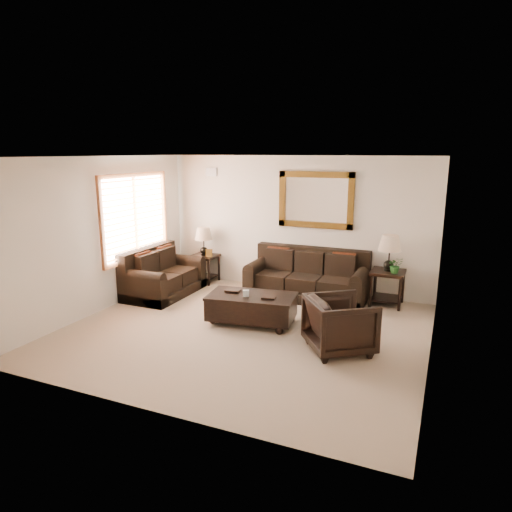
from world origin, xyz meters
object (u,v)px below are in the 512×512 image
at_px(end_table_right, 389,260).
at_px(armchair, 340,322).
at_px(coffee_table, 252,305).
at_px(end_table_left, 204,247).
at_px(sofa, 307,280).
at_px(loveseat, 162,277).

xyz_separation_m(end_table_right, armchair, (-0.34, -2.32, -0.42)).
relative_size(coffee_table, armchair, 1.74).
xyz_separation_m(end_table_left, coffee_table, (1.93, -1.84, -0.48)).
height_order(sofa, loveseat, sofa).
bearing_deg(sofa, coffee_table, -104.43).
relative_size(sofa, end_table_right, 1.74).
height_order(loveseat, end_table_right, end_table_right).
relative_size(end_table_right, coffee_table, 0.87).
height_order(loveseat, coffee_table, loveseat).
distance_m(loveseat, armchair, 4.05).
height_order(sofa, end_table_left, end_table_left).
bearing_deg(armchair, sofa, -8.37).
bearing_deg(end_table_right, loveseat, -165.59).
height_order(end_table_right, armchair, end_table_right).
bearing_deg(end_table_left, sofa, -3.33).
bearing_deg(end_table_left, end_table_right, -0.38).
relative_size(loveseat, armchair, 1.89).
bearing_deg(armchair, end_table_right, -44.19).
bearing_deg(sofa, end_table_left, 176.67).
relative_size(end_table_left, coffee_table, 0.79).
height_order(loveseat, end_table_left, end_table_left).
bearing_deg(loveseat, end_table_right, -75.59).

